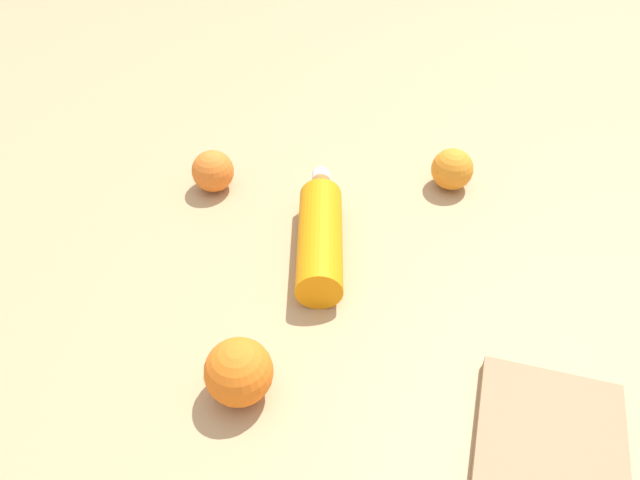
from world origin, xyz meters
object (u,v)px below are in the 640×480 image
orange_2 (213,171)px  orange_1 (239,372)px  orange_0 (452,169)px  cutting_board (550,464)px  water_bottle (320,231)px

orange_2 → orange_1: bearing=12.9°
orange_0 → orange_1: size_ratio=0.84×
orange_0 → orange_2: bearing=-87.7°
orange_1 → cutting_board: 0.35m
orange_1 → water_bottle: bearing=161.0°
water_bottle → orange_2: bearing=51.5°
orange_1 → orange_2: 0.40m
orange_0 → orange_1: orange_1 is taller
water_bottle → orange_1: (0.25, -0.09, 0.01)m
orange_1 → orange_0: bearing=143.7°
water_bottle → orange_1: bearing=160.2°
orange_2 → cutting_board: 0.64m
orange_1 → orange_2: orange_1 is taller
orange_0 → cutting_board: orange_0 is taller
water_bottle → orange_1: 0.27m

